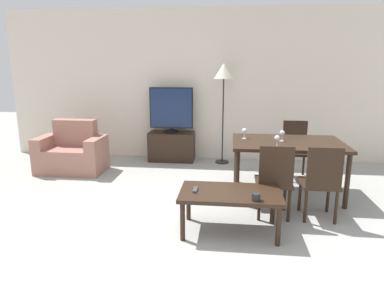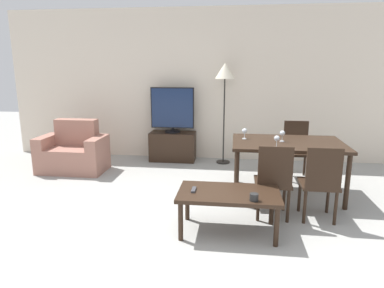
{
  "view_description": "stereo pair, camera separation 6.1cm",
  "coord_description": "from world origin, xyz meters",
  "px_view_note": "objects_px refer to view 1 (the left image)",
  "views": [
    {
      "loc": [
        0.51,
        -2.86,
        1.7
      ],
      "look_at": [
        -0.01,
        1.68,
        0.65
      ],
      "focal_mm": 32.0,
      "sensor_mm": 36.0,
      "label": 1
    },
    {
      "loc": [
        0.57,
        -2.85,
        1.7
      ],
      "look_at": [
        -0.01,
        1.68,
        0.65
      ],
      "focal_mm": 32.0,
      "sensor_mm": 36.0,
      "label": 2
    }
  ],
  "objects_px": {
    "cup_white_near": "(256,197)",
    "wine_glass_right": "(244,131)",
    "tv": "(171,110)",
    "dining_chair_near_right": "(321,180)",
    "dining_table": "(287,147)",
    "dining_chair_near": "(274,178)",
    "wine_glass_center": "(277,139)",
    "tv_stand": "(172,146)",
    "wine_glass_left": "(282,134)",
    "armchair": "(72,153)",
    "coffee_table": "(230,196)",
    "floor_lamp": "(224,76)",
    "remote_primary": "(195,190)",
    "dining_chair_far": "(295,147)"
  },
  "relations": [
    {
      "from": "cup_white_near",
      "to": "wine_glass_right",
      "type": "height_order",
      "value": "wine_glass_right"
    },
    {
      "from": "tv",
      "to": "dining_chair_near_right",
      "type": "xyz_separation_m",
      "value": [
        2.06,
        -2.27,
        -0.45
      ]
    },
    {
      "from": "dining_table",
      "to": "dining_chair_near",
      "type": "relative_size",
      "value": 1.65
    },
    {
      "from": "tv",
      "to": "wine_glass_right",
      "type": "height_order",
      "value": "tv"
    },
    {
      "from": "wine_glass_center",
      "to": "wine_glass_right",
      "type": "height_order",
      "value": "same"
    },
    {
      "from": "tv_stand",
      "to": "cup_white_near",
      "type": "height_order",
      "value": "tv_stand"
    },
    {
      "from": "wine_glass_left",
      "to": "tv",
      "type": "bearing_deg",
      "value": 139.62
    },
    {
      "from": "dining_table",
      "to": "armchair",
      "type": "bearing_deg",
      "value": 168.8
    },
    {
      "from": "coffee_table",
      "to": "floor_lamp",
      "type": "bearing_deg",
      "value": 93.31
    },
    {
      "from": "armchair",
      "to": "wine_glass_right",
      "type": "distance_m",
      "value": 2.85
    },
    {
      "from": "tv_stand",
      "to": "cup_white_near",
      "type": "relative_size",
      "value": 9.75
    },
    {
      "from": "armchair",
      "to": "dining_chair_near_right",
      "type": "relative_size",
      "value": 1.22
    },
    {
      "from": "armchair",
      "to": "coffee_table",
      "type": "xyz_separation_m",
      "value": [
        2.58,
        -1.83,
        0.09
      ]
    },
    {
      "from": "armchair",
      "to": "tv_stand",
      "type": "bearing_deg",
      "value": 28.82
    },
    {
      "from": "dining_chair_near",
      "to": "remote_primary",
      "type": "relative_size",
      "value": 5.78
    },
    {
      "from": "remote_primary",
      "to": "dining_table",
      "type": "bearing_deg",
      "value": 47.21
    },
    {
      "from": "dining_table",
      "to": "floor_lamp",
      "type": "xyz_separation_m",
      "value": [
        -0.89,
        1.44,
        0.88
      ]
    },
    {
      "from": "tv",
      "to": "dining_chair_far",
      "type": "bearing_deg",
      "value": -18.57
    },
    {
      "from": "dining_chair_near_right",
      "to": "wine_glass_left",
      "type": "xyz_separation_m",
      "value": [
        -0.33,
        0.8,
        0.35
      ]
    },
    {
      "from": "dining_chair_near",
      "to": "remote_primary",
      "type": "bearing_deg",
      "value": -154.96
    },
    {
      "from": "cup_white_near",
      "to": "armchair",
      "type": "bearing_deg",
      "value": 144.12
    },
    {
      "from": "wine_glass_left",
      "to": "wine_glass_center",
      "type": "distance_m",
      "value": 0.35
    },
    {
      "from": "dining_chair_near_right",
      "to": "wine_glass_center",
      "type": "bearing_deg",
      "value": 133.24
    },
    {
      "from": "tv_stand",
      "to": "dining_table",
      "type": "bearing_deg",
      "value": -39.38
    },
    {
      "from": "tv",
      "to": "dining_chair_near_right",
      "type": "relative_size",
      "value": 0.93
    },
    {
      "from": "tv_stand",
      "to": "tv",
      "type": "bearing_deg",
      "value": -90.0
    },
    {
      "from": "wine_glass_left",
      "to": "wine_glass_right",
      "type": "relative_size",
      "value": 1.0
    },
    {
      "from": "wine_glass_right",
      "to": "wine_glass_left",
      "type": "bearing_deg",
      "value": -12.07
    },
    {
      "from": "dining_table",
      "to": "coffee_table",
      "type": "bearing_deg",
      "value": -122.02
    },
    {
      "from": "coffee_table",
      "to": "wine_glass_left",
      "type": "distance_m",
      "value": 1.43
    },
    {
      "from": "tv",
      "to": "cup_white_near",
      "type": "distance_m",
      "value": 3.19
    },
    {
      "from": "armchair",
      "to": "wine_glass_center",
      "type": "height_order",
      "value": "wine_glass_center"
    },
    {
      "from": "tv",
      "to": "wine_glass_center",
      "type": "xyz_separation_m",
      "value": [
        1.63,
        -1.81,
        -0.1
      ]
    },
    {
      "from": "wine_glass_left",
      "to": "armchair",
      "type": "bearing_deg",
      "value": 168.69
    },
    {
      "from": "tv_stand",
      "to": "dining_chair_far",
      "type": "height_order",
      "value": "dining_chair_far"
    },
    {
      "from": "coffee_table",
      "to": "dining_chair_near",
      "type": "bearing_deg",
      "value": 38.57
    },
    {
      "from": "armchair",
      "to": "tv",
      "type": "xyz_separation_m",
      "value": [
        1.51,
        0.83,
        0.63
      ]
    },
    {
      "from": "remote_primary",
      "to": "wine_glass_right",
      "type": "distance_m",
      "value": 1.45
    },
    {
      "from": "remote_primary",
      "to": "wine_glass_center",
      "type": "relative_size",
      "value": 1.03
    },
    {
      "from": "armchair",
      "to": "floor_lamp",
      "type": "height_order",
      "value": "floor_lamp"
    },
    {
      "from": "dining_chair_near_right",
      "to": "wine_glass_center",
      "type": "relative_size",
      "value": 5.94
    },
    {
      "from": "dining_table",
      "to": "cup_white_near",
      "type": "relative_size",
      "value": 17.14
    },
    {
      "from": "coffee_table",
      "to": "wine_glass_right",
      "type": "xyz_separation_m",
      "value": [
        0.17,
        1.29,
        0.44
      ]
    },
    {
      "from": "remote_primary",
      "to": "wine_glass_left",
      "type": "distance_m",
      "value": 1.62
    },
    {
      "from": "dining_chair_far",
      "to": "tv_stand",
      "type": "bearing_deg",
      "value": 161.37
    },
    {
      "from": "coffee_table",
      "to": "dining_chair_near",
      "type": "height_order",
      "value": "dining_chair_near"
    },
    {
      "from": "tv_stand",
      "to": "wine_glass_right",
      "type": "height_order",
      "value": "wine_glass_right"
    },
    {
      "from": "dining_chair_near",
      "to": "wine_glass_right",
      "type": "xyz_separation_m",
      "value": [
        -0.31,
        0.9,
        0.35
      ]
    },
    {
      "from": "coffee_table",
      "to": "wine_glass_center",
      "type": "height_order",
      "value": "wine_glass_center"
    },
    {
      "from": "dining_chair_far",
      "to": "wine_glass_center",
      "type": "height_order",
      "value": "wine_glass_center"
    }
  ]
}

